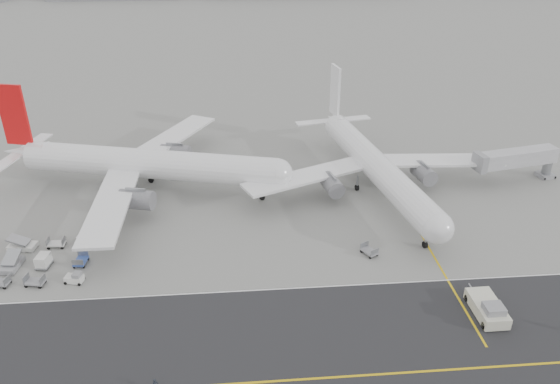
{
  "coord_description": "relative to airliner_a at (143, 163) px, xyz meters",
  "views": [
    {
      "loc": [
        2.06,
        -60.19,
        45.61
      ],
      "look_at": [
        8.17,
        12.0,
        7.12
      ],
      "focal_mm": 35.0,
      "sensor_mm": 36.0,
      "label": 1
    }
  ],
  "objects": [
    {
      "name": "ground",
      "position": [
        14.54,
        -28.06,
        -5.29
      ],
      "size": [
        700.0,
        700.0,
        0.0
      ],
      "primitive_type": "plane",
      "color": "gray",
      "rests_on": "ground"
    },
    {
      "name": "taxiway",
      "position": [
        19.56,
        -46.04,
        -5.28
      ],
      "size": [
        220.0,
        59.0,
        0.03
      ],
      "color": "#2A2A2C",
      "rests_on": "ground"
    },
    {
      "name": "airliner_a",
      "position": [
        0.0,
        0.0,
        0.0
      ],
      "size": [
        52.19,
        51.02,
        18.36
      ],
      "rotation": [
        0.0,
        0.0,
        1.32
      ],
      "color": "white",
      "rests_on": "ground"
    },
    {
      "name": "airliner_b",
      "position": [
        40.5,
        -2.91,
        -0.41
      ],
      "size": [
        47.81,
        48.73,
        16.93
      ],
      "rotation": [
        0.0,
        0.0,
        0.18
      ],
      "color": "white",
      "rests_on": "ground"
    },
    {
      "name": "pushback_tug",
      "position": [
        46.84,
        -37.58,
        -4.26
      ],
      "size": [
        3.29,
        8.8,
        2.52
      ],
      "rotation": [
        0.0,
        0.0,
        0.01
      ],
      "color": "beige",
      "rests_on": "ground"
    },
    {
      "name": "jet_bridge",
      "position": [
        67.01,
        -2.16,
        -0.82
      ],
      "size": [
        17.22,
        6.34,
        6.42
      ],
      "rotation": [
        0.0,
        0.0,
        0.19
      ],
      "color": "gray",
      "rests_on": "ground"
    },
    {
      "name": "gse_cluster",
      "position": [
        -11.16,
        -22.05,
        -5.29
      ],
      "size": [
        19.04,
        18.51,
        1.98
      ],
      "primitive_type": null,
      "rotation": [
        0.0,
        0.0,
        -0.11
      ],
      "color": "gray",
      "rests_on": "ground"
    },
    {
      "name": "stray_dolly",
      "position": [
        35.23,
        -23.21,
        -5.29
      ],
      "size": [
        2.54,
        2.93,
        1.54
      ],
      "primitive_type": null,
      "rotation": [
        0.0,
        0.0,
        0.5
      ],
      "color": "silver",
      "rests_on": "ground"
    }
  ]
}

